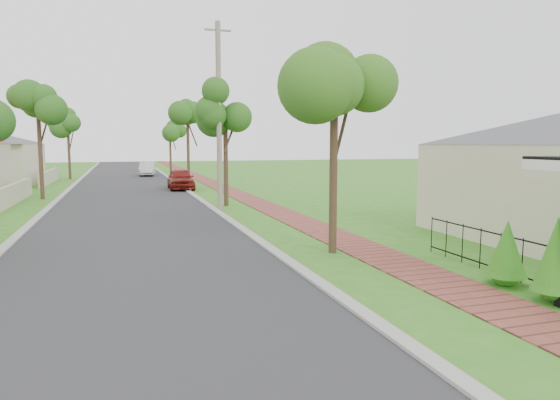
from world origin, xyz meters
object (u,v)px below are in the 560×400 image
parked_car_red (181,179)px  parked_car_white (147,169)px  utility_pole (219,115)px  near_tree (334,82)px

parked_car_red → parked_car_white: parked_car_red is taller
utility_pole → parked_car_red: bearing=93.3°
near_tree → parked_car_red: bearing=94.9°
parked_car_white → utility_pole: utility_pole is taller
parked_car_red → near_tree: near_tree is taller
parked_car_red → utility_pole: size_ratio=0.47×
near_tree → utility_pole: bearing=96.6°
parked_car_white → utility_pole: 25.96m
parked_car_red → parked_car_white: size_ratio=1.03×
parked_car_red → utility_pole: utility_pole is taller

